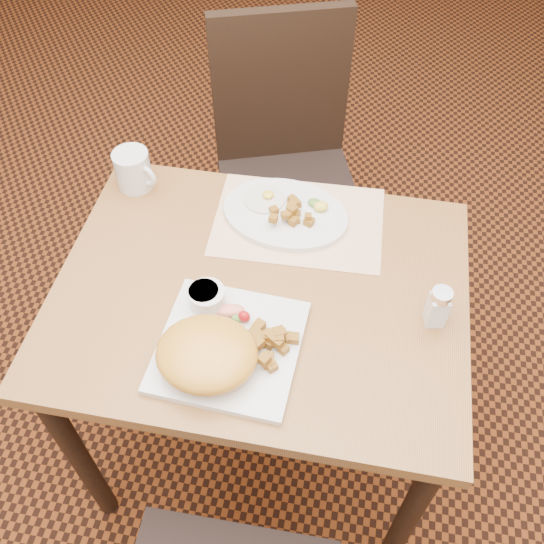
{
  "coord_description": "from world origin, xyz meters",
  "views": [
    {
      "loc": [
        0.17,
        -0.79,
        1.8
      ],
      "look_at": [
        0.03,
        -0.0,
        0.82
      ],
      "focal_mm": 40.0,
      "sensor_mm": 36.0,
      "label": 1
    }
  ],
  "objects_px": {
    "table": "(261,317)",
    "plate_oval": "(285,214)",
    "plate_square": "(229,347)",
    "coffee_mug": "(134,170)",
    "salt_shaker": "(438,307)",
    "chair_far": "(286,158)"
  },
  "relations": [
    {
      "from": "coffee_mug",
      "to": "table",
      "type": "bearing_deg",
      "value": -35.88
    },
    {
      "from": "table",
      "to": "plate_oval",
      "type": "xyz_separation_m",
      "value": [
        0.02,
        0.23,
        0.12
      ]
    },
    {
      "from": "table",
      "to": "plate_oval",
      "type": "relative_size",
      "value": 2.96
    },
    {
      "from": "table",
      "to": "coffee_mug",
      "type": "bearing_deg",
      "value": 144.12
    },
    {
      "from": "salt_shaker",
      "to": "coffee_mug",
      "type": "xyz_separation_m",
      "value": [
        -0.74,
        0.28,
        -0.0
      ]
    },
    {
      "from": "salt_shaker",
      "to": "coffee_mug",
      "type": "height_order",
      "value": "same"
    },
    {
      "from": "plate_square",
      "to": "coffee_mug",
      "type": "height_order",
      "value": "coffee_mug"
    },
    {
      "from": "salt_shaker",
      "to": "coffee_mug",
      "type": "relative_size",
      "value": 0.87
    },
    {
      "from": "plate_oval",
      "to": "coffee_mug",
      "type": "relative_size",
      "value": 2.65
    },
    {
      "from": "plate_square",
      "to": "coffee_mug",
      "type": "xyz_separation_m",
      "value": [
        -0.34,
        0.43,
        0.04
      ]
    },
    {
      "from": "plate_oval",
      "to": "salt_shaker",
      "type": "bearing_deg",
      "value": -34.22
    },
    {
      "from": "plate_square",
      "to": "plate_oval",
      "type": "bearing_deg",
      "value": 82.94
    },
    {
      "from": "table",
      "to": "plate_oval",
      "type": "bearing_deg",
      "value": 85.67
    },
    {
      "from": "chair_far",
      "to": "salt_shaker",
      "type": "xyz_separation_m",
      "value": [
        0.43,
        -0.7,
        0.26
      ]
    },
    {
      "from": "table",
      "to": "plate_square",
      "type": "relative_size",
      "value": 3.21
    },
    {
      "from": "table",
      "to": "coffee_mug",
      "type": "height_order",
      "value": "coffee_mug"
    },
    {
      "from": "table",
      "to": "salt_shaker",
      "type": "height_order",
      "value": "salt_shaker"
    },
    {
      "from": "plate_oval",
      "to": "salt_shaker",
      "type": "relative_size",
      "value": 3.05
    },
    {
      "from": "chair_far",
      "to": "salt_shaker",
      "type": "relative_size",
      "value": 9.7
    },
    {
      "from": "plate_oval",
      "to": "coffee_mug",
      "type": "xyz_separation_m",
      "value": [
        -0.39,
        0.04,
        0.04
      ]
    },
    {
      "from": "coffee_mug",
      "to": "chair_far",
      "type": "bearing_deg",
      "value": 53.19
    },
    {
      "from": "chair_far",
      "to": "salt_shaker",
      "type": "distance_m",
      "value": 0.86
    }
  ]
}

